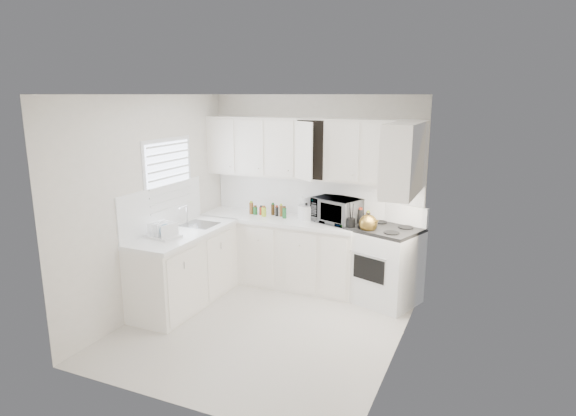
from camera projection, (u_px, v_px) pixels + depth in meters
The scene contains 37 objects.
floor at pixel (264, 326), 5.60m from camera, with size 3.20×3.20×0.00m, color silver.
ceiling at pixel (261, 94), 5.01m from camera, with size 3.20×3.20×0.00m, color white.
wall_back at pixel (314, 191), 6.73m from camera, with size 3.00×3.00×0.00m, color white.
wall_front at pixel (172, 262), 3.88m from camera, with size 3.00×3.00×0.00m, color white.
wall_left at pixel (151, 205), 5.89m from camera, with size 3.20×3.20×0.00m, color white.
wall_right at pixel (401, 232), 4.72m from camera, with size 3.20×3.20×0.00m, color white.
window_blinds at pixel (169, 180), 6.14m from camera, with size 0.06×0.96×1.06m, color white, non-canonical shape.
lower_cabinets_back at pixel (280, 252), 6.81m from camera, with size 2.22×0.60×0.90m, color white, non-canonical shape.
lower_cabinets_left at pixel (185, 269), 6.14m from camera, with size 0.60×1.60×0.90m, color white, non-canonical shape.
countertop_back at pixel (279, 220), 6.69m from camera, with size 2.24×0.64×0.05m, color white.
countertop_left at pixel (184, 233), 6.03m from camera, with size 0.64×1.62×0.05m, color white.
backsplash_back at pixel (314, 196), 6.74m from camera, with size 2.98×0.02×0.55m, color white.
backsplash_left at pixel (163, 207), 6.08m from camera, with size 0.02×1.60×0.55m, color white.
upper_cabinets_back at pixel (310, 179), 6.54m from camera, with size 3.00×0.33×0.80m, color white, non-canonical shape.
upper_cabinets_right at pixel (401, 195), 5.47m from camera, with size 0.33×0.90×0.80m, color white, non-canonical shape.
sink at pixel (199, 216), 6.31m from camera, with size 0.42×0.38×0.30m, color gray, non-canonical shape.
stove at pixel (384, 255), 6.15m from camera, with size 0.81×0.67×1.25m, color white, non-canonical shape.
tea_kettle at pixel (368, 222), 5.98m from camera, with size 0.28×0.24×0.26m, color olive, non-canonical shape.
frying_pan at pixel (402, 227), 6.15m from camera, with size 0.29×0.49×0.04m, color black, non-canonical shape.
microwave at pixel (336, 208), 6.40m from camera, with size 0.60×0.33×0.40m, color gray.
rice_cooker at pixel (306, 211), 6.57m from camera, with size 0.23×0.23×0.23m, color white, non-canonical shape.
paper_towel at pixel (305, 207), 6.75m from camera, with size 0.12×0.12×0.27m, color white.
utensil_crock at pixel (351, 216), 6.07m from camera, with size 0.12×0.12×0.35m, color black, non-canonical shape.
dish_rack at pixel (163, 229), 5.75m from camera, with size 0.38×0.28×0.21m, color white, non-canonical shape.
spice_left_0 at pixel (254, 208), 6.97m from camera, with size 0.06×0.06×0.13m, color brown.
spice_left_1 at pixel (256, 210), 6.86m from camera, with size 0.06×0.06×0.13m, color #21652F.
spice_left_2 at pixel (263, 209), 6.91m from camera, with size 0.06×0.06×0.13m, color #AA2B16.
spice_left_3 at pixel (265, 211), 6.80m from camera, with size 0.06×0.06×0.13m, color #B1D031.
spice_left_4 at pixel (273, 210), 6.85m from camera, with size 0.06×0.06×0.13m, color #4D3316.
spice_left_5 at pixel (275, 212), 6.74m from camera, with size 0.06×0.06×0.13m, color black.
spice_left_6 at pixel (282, 211), 6.79m from camera, with size 0.06×0.06×0.13m, color brown.
spice_left_7 at pixel (285, 213), 6.68m from camera, with size 0.06×0.06×0.13m, color #21652F.
sauce_right_0 at pixel (351, 215), 6.44m from camera, with size 0.06×0.06×0.19m, color #AA2B16.
sauce_right_1 at pixel (354, 217), 6.36m from camera, with size 0.06×0.06×0.19m, color #B1D031.
sauce_right_2 at pixel (359, 216), 6.39m from camera, with size 0.06×0.06×0.19m, color #4D3316.
sauce_right_3 at pixel (362, 217), 6.32m from camera, with size 0.06×0.06×0.19m, color black.
sauce_right_4 at pixel (368, 217), 6.35m from camera, with size 0.06×0.06×0.19m, color brown.
Camera 1 is at (2.32, -4.60, 2.60)m, focal length 30.41 mm.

